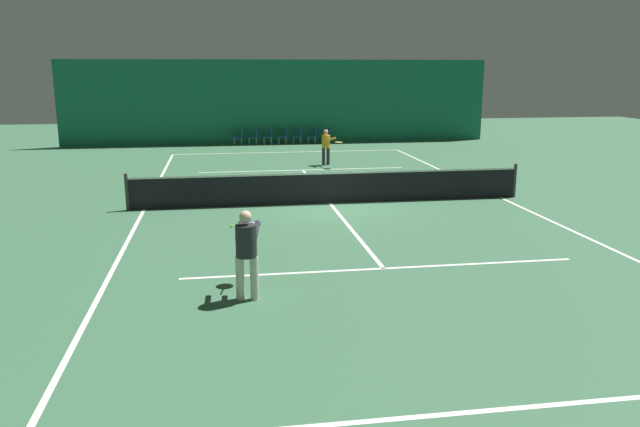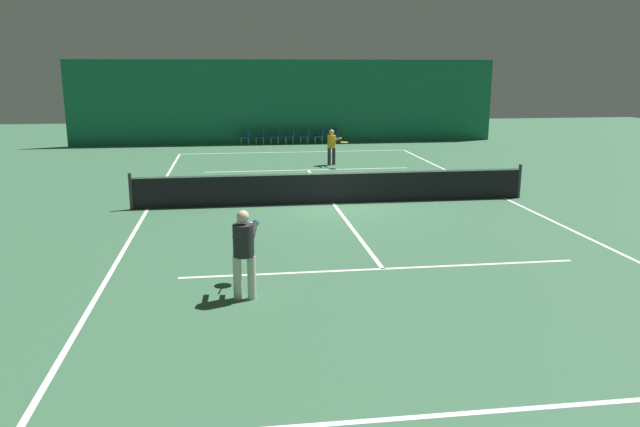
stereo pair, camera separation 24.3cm
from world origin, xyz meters
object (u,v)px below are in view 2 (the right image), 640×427
object	(u,v)px
player_far	(332,145)
courtside_chair_4	(305,135)
courtside_chair_1	(261,136)
courtside_chair_5	(320,135)
tennis_ball	(234,226)
tennis_net	(333,187)
courtside_chair_2	(276,135)
courtside_chair_6	(334,134)
player_near	(244,247)
courtside_chair_0	(246,136)
courtside_chair_3	(291,135)

from	to	relation	value
player_far	courtside_chair_4	world-z (taller)	player_far
courtside_chair_1	courtside_chair_5	xyz separation A→B (m)	(3.18, 0.00, 0.00)
courtside_chair_5	tennis_ball	xyz separation A→B (m)	(-4.73, -17.63, -0.45)
tennis_net	tennis_ball	world-z (taller)	tennis_net
courtside_chair_4	tennis_ball	size ratio (longest dim) A/B	12.73
courtside_chair_2	courtside_chair_6	bearing A→B (deg)	90.00
player_far	tennis_net	bearing A→B (deg)	-33.36
player_near	player_far	world-z (taller)	player_near
tennis_net	courtside_chair_1	xyz separation A→B (m)	(-1.46, 15.16, -0.03)
courtside_chair_1	courtside_chair_2	xyz separation A→B (m)	(0.79, 0.00, 0.00)
courtside_chair_5	courtside_chair_6	distance (m)	0.79
courtside_chair_6	player_near	bearing A→B (deg)	-13.17
player_far	courtside_chair_0	size ratio (longest dim) A/B	1.78
courtside_chair_3	courtside_chair_1	bearing A→B (deg)	-90.00
player_far	courtside_chair_2	size ratio (longest dim) A/B	1.78
player_near	courtside_chair_3	xyz separation A→B (m)	(2.96, 22.82, -0.46)
courtside_chair_2	courtside_chair_4	distance (m)	1.59
player_far	tennis_ball	world-z (taller)	player_far
player_far	tennis_ball	bearing A→B (deg)	-47.24
player_near	courtside_chair_6	world-z (taller)	player_near
courtside_chair_3	courtside_chair_6	xyz separation A→B (m)	(2.38, 0.00, 0.00)
tennis_net	player_near	bearing A→B (deg)	-110.31
courtside_chair_3	courtside_chair_6	world-z (taller)	same
courtside_chair_2	courtside_chair_1	bearing A→B (deg)	-90.00
courtside_chair_1	tennis_ball	distance (m)	17.70
tennis_net	courtside_chair_2	bearing A→B (deg)	92.53
player_far	courtside_chair_6	bearing A→B (deg)	145.49
courtside_chair_4	player_near	bearing A→B (deg)	-9.34
courtside_chair_6	courtside_chair_4	bearing A→B (deg)	-90.00
player_far	tennis_ball	distance (m)	10.88
courtside_chair_5	tennis_ball	distance (m)	18.25
player_far	courtside_chair_4	size ratio (longest dim) A/B	1.78
player_far	courtside_chair_1	distance (m)	8.07
courtside_chair_4	courtside_chair_3	bearing A→B (deg)	-90.00
tennis_net	courtside_chair_4	bearing A→B (deg)	86.54
player_far	courtside_chair_2	distance (m)	7.85
tennis_net	courtside_chair_6	size ratio (longest dim) A/B	14.29
player_near	courtside_chair_6	size ratio (longest dim) A/B	1.93
tennis_net	courtside_chair_3	size ratio (longest dim) A/B	14.29
courtside_chair_6	tennis_ball	size ratio (longest dim) A/B	12.73
courtside_chair_0	tennis_ball	xyz separation A→B (m)	(-0.76, -17.63, -0.45)
courtside_chair_6	tennis_ball	distance (m)	18.48
courtside_chair_0	courtside_chair_4	size ratio (longest dim) A/B	1.00
tennis_net	courtside_chair_1	size ratio (longest dim) A/B	14.29
player_near	courtside_chair_1	size ratio (longest dim) A/B	1.93
player_far	courtside_chair_3	bearing A→B (deg)	163.25
courtside_chair_1	courtside_chair_5	distance (m)	3.18
courtside_chair_1	courtside_chair_6	bearing A→B (deg)	90.00
player_far	courtside_chair_3	size ratio (longest dim) A/B	1.78
courtside_chair_4	courtside_chair_2	bearing A→B (deg)	-90.00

